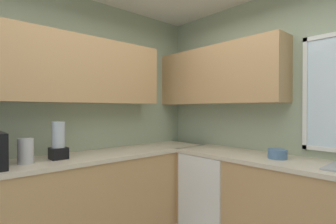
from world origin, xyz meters
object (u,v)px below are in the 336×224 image
dishwasher (214,190)px  blender_appliance (58,142)px  kettle (26,151)px  bowl (277,154)px

dishwasher → blender_appliance: size_ratio=2.38×
kettle → dishwasher: bearing=70.8°
kettle → bowl: kettle is taller
dishwasher → kettle: 2.03m
bowl → blender_appliance: bearing=-131.4°
kettle → bowl: 2.32m
kettle → blender_appliance: size_ratio=0.62×
blender_appliance → dishwasher: bearing=67.0°
kettle → blender_appliance: blender_appliance is taller
kettle → blender_appliance: bearing=94.0°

